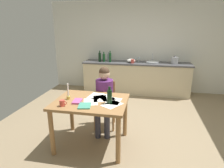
{
  "coord_description": "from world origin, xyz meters",
  "views": [
    {
      "loc": [
        0.37,
        -3.22,
        1.89
      ],
      "look_at": [
        -0.3,
        0.17,
        0.85
      ],
      "focal_mm": 30.96,
      "sensor_mm": 36.0,
      "label": 1
    }
  ],
  "objects_px": {
    "book_magazine": "(85,106)",
    "bottle_vinegar": "(104,58)",
    "person_seated": "(104,95)",
    "mixing_bowl": "(131,61)",
    "wine_glass_near_sink": "(139,58)",
    "teacup_on_counter": "(133,61)",
    "sink_unit": "(152,62)",
    "bottle_wine_red": "(109,57)",
    "chair_at_table": "(105,102)",
    "candlestick": "(68,95)",
    "wine_glass_by_kettle": "(136,58)",
    "bottle_oil": "(100,57)",
    "wine_bottle_on_table": "(109,96)",
    "coffee_mug": "(62,103)",
    "stovetop_kettle": "(175,60)",
    "dining_table": "(91,108)",
    "bottle_sauce": "(110,57)",
    "book_cookery": "(77,101)"
  },
  "relations": [
    {
      "from": "bottle_wine_red",
      "to": "wine_glass_by_kettle",
      "type": "height_order",
      "value": "bottle_wine_red"
    },
    {
      "from": "teacup_on_counter",
      "to": "person_seated",
      "type": "bearing_deg",
      "value": -98.64
    },
    {
      "from": "person_seated",
      "to": "sink_unit",
      "type": "bearing_deg",
      "value": 69.02
    },
    {
      "from": "book_cookery",
      "to": "sink_unit",
      "type": "bearing_deg",
      "value": 62.36
    },
    {
      "from": "wine_bottle_on_table",
      "to": "wine_glass_by_kettle",
      "type": "bearing_deg",
      "value": 86.97
    },
    {
      "from": "chair_at_table",
      "to": "candlestick",
      "type": "height_order",
      "value": "candlestick"
    },
    {
      "from": "stovetop_kettle",
      "to": "wine_glass_by_kettle",
      "type": "xyz_separation_m",
      "value": [
        -1.08,
        0.15,
        0.01
      ]
    },
    {
      "from": "coffee_mug",
      "to": "wine_glass_near_sink",
      "type": "xyz_separation_m",
      "value": [
        0.9,
        3.2,
        0.19
      ]
    },
    {
      "from": "book_cookery",
      "to": "bottle_oil",
      "type": "xyz_separation_m",
      "value": [
        -0.36,
        2.76,
        0.25
      ]
    },
    {
      "from": "candlestick",
      "to": "coffee_mug",
      "type": "bearing_deg",
      "value": -84.87
    },
    {
      "from": "bottle_oil",
      "to": "wine_glass_near_sink",
      "type": "bearing_deg",
      "value": 12.74
    },
    {
      "from": "dining_table",
      "to": "wine_glass_near_sink",
      "type": "bearing_deg",
      "value": 79.17
    },
    {
      "from": "bottle_vinegar",
      "to": "teacup_on_counter",
      "type": "height_order",
      "value": "bottle_vinegar"
    },
    {
      "from": "sink_unit",
      "to": "bottle_wine_red",
      "type": "height_order",
      "value": "bottle_wine_red"
    },
    {
      "from": "bottle_oil",
      "to": "bottle_wine_red",
      "type": "distance_m",
      "value": 0.27
    },
    {
      "from": "candlestick",
      "to": "stovetop_kettle",
      "type": "distance_m",
      "value": 3.37
    },
    {
      "from": "bottle_wine_red",
      "to": "stovetop_kettle",
      "type": "relative_size",
      "value": 1.17
    },
    {
      "from": "chair_at_table",
      "to": "bottle_oil",
      "type": "relative_size",
      "value": 2.76
    },
    {
      "from": "person_seated",
      "to": "mixing_bowl",
      "type": "bearing_deg",
      "value": 83.16
    },
    {
      "from": "wine_bottle_on_table",
      "to": "teacup_on_counter",
      "type": "relative_size",
      "value": 2.03
    },
    {
      "from": "book_magazine",
      "to": "bottle_vinegar",
      "type": "bearing_deg",
      "value": 86.21
    },
    {
      "from": "person_seated",
      "to": "wine_glass_near_sink",
      "type": "distance_m",
      "value": 2.46
    },
    {
      "from": "book_magazine",
      "to": "bottle_wine_red",
      "type": "distance_m",
      "value": 3.06
    },
    {
      "from": "dining_table",
      "to": "wine_glass_near_sink",
      "type": "height_order",
      "value": "wine_glass_near_sink"
    },
    {
      "from": "bottle_oil",
      "to": "bottle_vinegar",
      "type": "height_order",
      "value": "bottle_oil"
    },
    {
      "from": "chair_at_table",
      "to": "bottle_sauce",
      "type": "xyz_separation_m",
      "value": [
        -0.32,
        2.01,
        0.55
      ]
    },
    {
      "from": "bottle_wine_red",
      "to": "candlestick",
      "type": "bearing_deg",
      "value": -91.01
    },
    {
      "from": "wine_bottle_on_table",
      "to": "teacup_on_counter",
      "type": "height_order",
      "value": "wine_bottle_on_table"
    },
    {
      "from": "stovetop_kettle",
      "to": "teacup_on_counter",
      "type": "height_order",
      "value": "stovetop_kettle"
    },
    {
      "from": "sink_unit",
      "to": "mixing_bowl",
      "type": "bearing_deg",
      "value": -175.37
    },
    {
      "from": "mixing_bowl",
      "to": "wine_glass_near_sink",
      "type": "height_order",
      "value": "wine_glass_near_sink"
    },
    {
      "from": "dining_table",
      "to": "book_magazine",
      "type": "distance_m",
      "value": 0.27
    },
    {
      "from": "bottle_vinegar",
      "to": "bottle_wine_red",
      "type": "relative_size",
      "value": 1.08
    },
    {
      "from": "book_magazine",
      "to": "wine_glass_near_sink",
      "type": "relative_size",
      "value": 1.44
    },
    {
      "from": "candlestick",
      "to": "bottle_wine_red",
      "type": "relative_size",
      "value": 1.0
    },
    {
      "from": "book_cookery",
      "to": "stovetop_kettle",
      "type": "height_order",
      "value": "stovetop_kettle"
    },
    {
      "from": "candlestick",
      "to": "dining_table",
      "type": "bearing_deg",
      "value": 1.58
    },
    {
      "from": "wine_glass_near_sink",
      "to": "person_seated",
      "type": "bearing_deg",
      "value": -101.18
    },
    {
      "from": "person_seated",
      "to": "wine_bottle_on_table",
      "type": "relative_size",
      "value": 4.61
    },
    {
      "from": "coffee_mug",
      "to": "wine_glass_near_sink",
      "type": "relative_size",
      "value": 0.72
    },
    {
      "from": "wine_glass_by_kettle",
      "to": "bottle_oil",
      "type": "bearing_deg",
      "value": -166.13
    },
    {
      "from": "chair_at_table",
      "to": "bottle_sauce",
      "type": "distance_m",
      "value": 2.11
    },
    {
      "from": "book_cookery",
      "to": "bottle_wine_red",
      "type": "xyz_separation_m",
      "value": [
        -0.13,
        2.9,
        0.22
      ]
    },
    {
      "from": "stovetop_kettle",
      "to": "wine_glass_near_sink",
      "type": "relative_size",
      "value": 1.43
    },
    {
      "from": "bottle_oil",
      "to": "bottle_sauce",
      "type": "bearing_deg",
      "value": 4.02
    },
    {
      "from": "bottle_oil",
      "to": "bottle_vinegar",
      "type": "relative_size",
      "value": 1.13
    },
    {
      "from": "book_cookery",
      "to": "bottle_sauce",
      "type": "distance_m",
      "value": 2.8
    },
    {
      "from": "book_cookery",
      "to": "mixing_bowl",
      "type": "xyz_separation_m",
      "value": [
        0.54,
        2.82,
        0.16
      ]
    },
    {
      "from": "sink_unit",
      "to": "wine_glass_near_sink",
      "type": "distance_m",
      "value": 0.42
    },
    {
      "from": "dining_table",
      "to": "mixing_bowl",
      "type": "height_order",
      "value": "mixing_bowl"
    }
  ]
}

